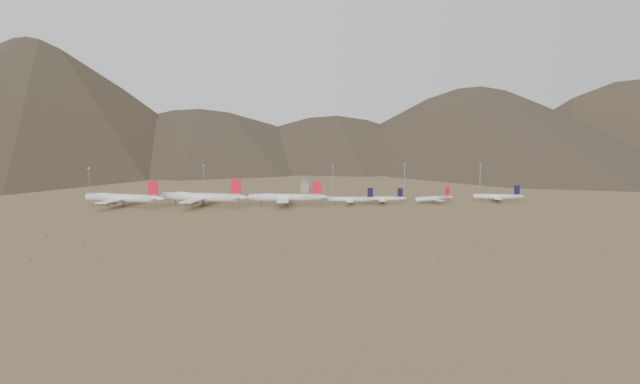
{
  "coord_description": "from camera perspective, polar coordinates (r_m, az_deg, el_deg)",
  "views": [
    {
      "loc": [
        -23.16,
        -471.8,
        68.55
      ],
      "look_at": [
        34.84,
        30.0,
        10.39
      ],
      "focal_mm": 35.0,
      "sensor_mm": 36.0,
      "label": 1
    }
  ],
  "objects": [
    {
      "name": "mast_west",
      "position": [
        614.51,
        -10.58,
        1.38
      ],
      "size": [
        2.0,
        0.6,
        25.7
      ],
      "color": "gray",
      "rests_on": "ground"
    },
    {
      "name": "desert_scrub",
      "position": [
        384.17,
        -3.08,
        -3.67
      ],
      "size": [
        426.25,
        176.1,
        0.93
      ],
      "color": "brown",
      "rests_on": "ground"
    },
    {
      "name": "mast_far_west",
      "position": [
        605.69,
        -20.34,
        1.01
      ],
      "size": [
        2.0,
        0.6,
        25.7
      ],
      "color": "gray",
      "rests_on": "ground"
    },
    {
      "name": "widebody_centre",
      "position": [
        506.64,
        -10.76,
        -0.44
      ],
      "size": [
        73.15,
        58.18,
        22.53
      ],
      "rotation": [
        0.0,
        0.0,
        -0.32
      ],
      "color": "white",
      "rests_on": "ground"
    },
    {
      "name": "ground",
      "position": [
        477.32,
        -3.75,
        -1.7
      ],
      "size": [
        3000.0,
        3000.0,
        0.0
      ],
      "primitive_type": "plane",
      "color": "#92774B",
      "rests_on": "ground"
    },
    {
      "name": "narrowbody_b",
      "position": [
        518.03,
        5.8,
        -0.6
      ],
      "size": [
        38.95,
        28.21,
        12.88
      ],
      "rotation": [
        0.0,
        0.0,
        -0.12
      ],
      "color": "white",
      "rests_on": "ground"
    },
    {
      "name": "narrowbody_c",
      "position": [
        526.91,
        10.38,
        -0.56
      ],
      "size": [
        36.83,
        27.55,
        12.73
      ],
      "rotation": [
        0.0,
        0.0,
        0.35
      ],
      "color": "white",
      "rests_on": "ground"
    },
    {
      "name": "mast_far_east",
      "position": [
        646.96,
        14.43,
        1.54
      ],
      "size": [
        2.0,
        0.6,
        25.7
      ],
      "color": "gray",
      "rests_on": "ground"
    },
    {
      "name": "narrowbody_a",
      "position": [
        510.19,
        2.93,
        -0.65
      ],
      "size": [
        41.6,
        30.36,
        13.83
      ],
      "rotation": [
        0.0,
        0.0,
        -0.17
      ],
      "color": "white",
      "rests_on": "ground"
    },
    {
      "name": "mountain_ridge",
      "position": [
        1374.41,
        -5.7,
        9.93
      ],
      "size": [
        4400.0,
        1000.0,
        300.0
      ],
      "color": "#433928",
      "rests_on": "ground"
    },
    {
      "name": "widebody_west",
      "position": [
        519.93,
        -17.63,
        -0.5
      ],
      "size": [
        68.35,
        54.69,
        21.36
      ],
      "rotation": [
        0.0,
        0.0,
        -0.37
      ],
      "color": "white",
      "rests_on": "ground"
    },
    {
      "name": "narrowbody_d",
      "position": [
        547.84,
        15.97,
        -0.39
      ],
      "size": [
        42.26,
        31.08,
        14.17
      ],
      "rotation": [
        0.0,
        0.0,
        -0.23
      ],
      "color": "white",
      "rests_on": "ground"
    },
    {
      "name": "mast_centre",
      "position": [
        597.1,
        1.18,
        1.34
      ],
      "size": [
        2.0,
        0.6,
        25.7
      ],
      "color": "gray",
      "rests_on": "ground"
    },
    {
      "name": "widebody_east",
      "position": [
        503.48,
        -3.14,
        -0.48
      ],
      "size": [
        66.68,
        51.67,
        19.84
      ],
      "rotation": [
        0.0,
        0.0,
        -0.11
      ],
      "color": "white",
      "rests_on": "ground"
    },
    {
      "name": "mast_east",
      "position": [
        629.13,
        7.74,
        1.55
      ],
      "size": [
        2.0,
        0.6,
        25.7
      ],
      "color": "gray",
      "rests_on": "ground"
    },
    {
      "name": "control_tower",
      "position": [
        597.54,
        -1.45,
        0.49
      ],
      "size": [
        8.0,
        8.0,
        12.0
      ],
      "color": "gray",
      "rests_on": "ground"
    }
  ]
}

